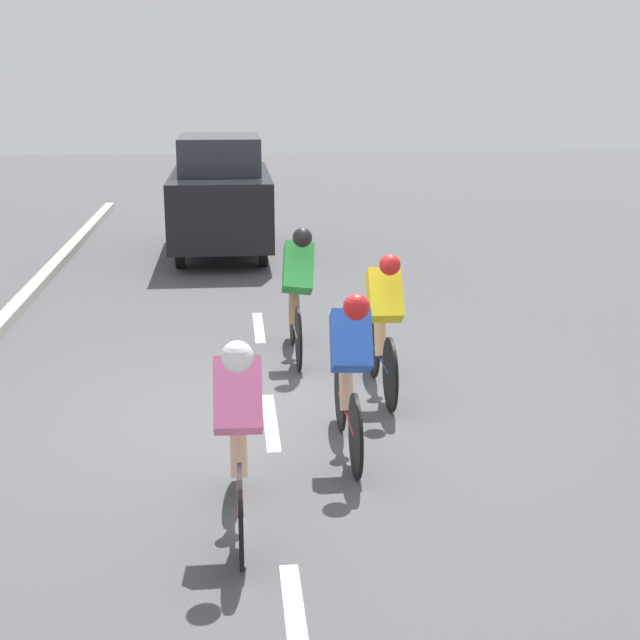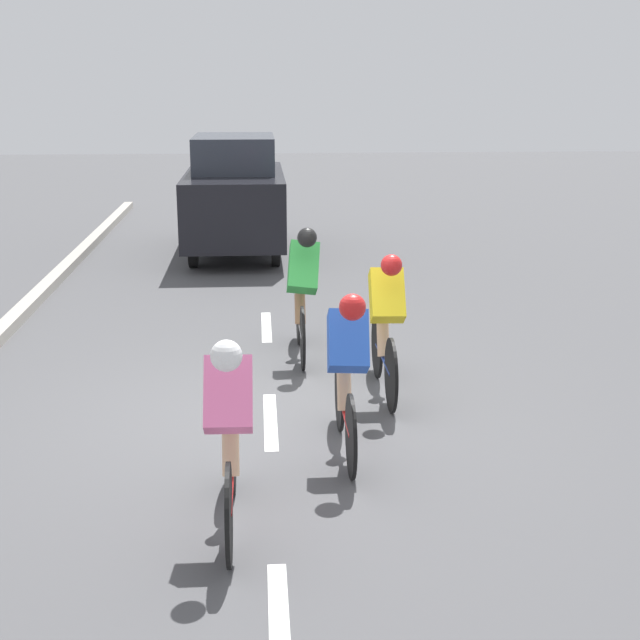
{
  "view_description": "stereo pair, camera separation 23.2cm",
  "coord_description": "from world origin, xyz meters",
  "px_view_note": "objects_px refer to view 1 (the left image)",
  "views": [
    {
      "loc": [
        0.31,
        7.72,
        3.03
      ],
      "look_at": [
        -0.46,
        0.11,
        0.95
      ],
      "focal_mm": 50.0,
      "sensor_mm": 36.0,
      "label": 1
    },
    {
      "loc": [
        0.08,
        7.74,
        3.03
      ],
      "look_at": [
        -0.46,
        0.11,
        0.95
      ],
      "focal_mm": 50.0,
      "sensor_mm": 36.0,
      "label": 2
    }
  ],
  "objects_px": {
    "cyclist_green": "(297,290)",
    "cyclist_blue": "(350,369)",
    "cyclist_pink": "(238,430)",
    "support_car": "(221,195)",
    "cyclist_yellow": "(383,322)"
  },
  "relations": [
    {
      "from": "cyclist_pink",
      "to": "support_car",
      "type": "xyz_separation_m",
      "value": [
        0.18,
        -10.2,
        0.29
      ]
    },
    {
      "from": "cyclist_blue",
      "to": "support_car",
      "type": "distance_m",
      "value": 9.07
    },
    {
      "from": "cyclist_yellow",
      "to": "support_car",
      "type": "height_order",
      "value": "support_car"
    },
    {
      "from": "cyclist_green",
      "to": "support_car",
      "type": "distance_m",
      "value": 6.37
    },
    {
      "from": "cyclist_green",
      "to": "cyclist_pink",
      "type": "bearing_deg",
      "value": 79.96
    },
    {
      "from": "cyclist_yellow",
      "to": "support_car",
      "type": "bearing_deg",
      "value": -77.95
    },
    {
      "from": "cyclist_pink",
      "to": "support_car",
      "type": "height_order",
      "value": "support_car"
    },
    {
      "from": "cyclist_pink",
      "to": "cyclist_blue",
      "type": "height_order",
      "value": "cyclist_pink"
    },
    {
      "from": "cyclist_green",
      "to": "cyclist_yellow",
      "type": "xyz_separation_m",
      "value": [
        -0.74,
        1.28,
        -0.03
      ]
    },
    {
      "from": "cyclist_green",
      "to": "cyclist_pink",
      "type": "height_order",
      "value": "cyclist_green"
    },
    {
      "from": "cyclist_yellow",
      "to": "cyclist_pink",
      "type": "relative_size",
      "value": 1.0
    },
    {
      "from": "cyclist_green",
      "to": "cyclist_blue",
      "type": "relative_size",
      "value": 1.01
    },
    {
      "from": "cyclist_green",
      "to": "cyclist_blue",
      "type": "bearing_deg",
      "value": 94.8
    },
    {
      "from": "cyclist_blue",
      "to": "support_car",
      "type": "relative_size",
      "value": 0.43
    },
    {
      "from": "cyclist_yellow",
      "to": "cyclist_blue",
      "type": "relative_size",
      "value": 1.03
    }
  ]
}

